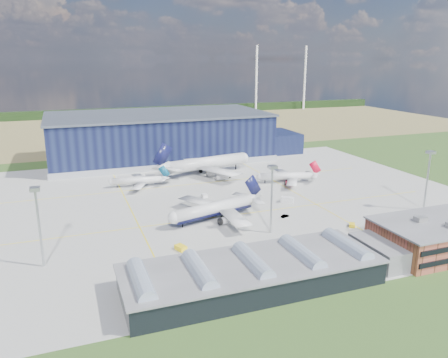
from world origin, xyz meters
TOP-DOWN VIEW (x-y plane):
  - ground at (0.00, 0.00)m, footprint 600.00×600.00m
  - apron at (0.00, 10.00)m, footprint 220.00×160.00m
  - farmland at (0.00, 220.00)m, footprint 600.00×220.00m
  - treeline at (0.00, 300.00)m, footprint 600.00×8.00m
  - hangar at (2.81, 94.80)m, footprint 145.00×62.00m
  - glass_concourse at (-6.45, -60.00)m, footprint 78.00×23.00m
  - light_mast_west at (-60.00, -30.00)m, footprint 2.60×2.60m
  - light_mast_center at (10.00, -30.00)m, footprint 2.60×2.60m
  - light_mast_east at (75.00, -30.00)m, footprint 2.60×2.60m
  - airliner_navy at (-3.75, -12.00)m, footprint 50.66×50.03m
  - airliner_red at (43.53, 22.00)m, footprint 38.14×37.66m
  - airliner_widebody at (14.46, 50.23)m, footprint 63.35×62.41m
  - airliner_regional at (-22.40, 39.76)m, footprint 32.25×31.75m
  - gse_tug_a at (-21.52, -33.01)m, footprint 3.45×4.29m
  - gse_tug_b at (38.64, -35.01)m, footprint 3.12×3.35m
  - gse_van_a at (-26.20, -42.24)m, footprint 5.89×4.45m
  - gse_cart_a at (1.39, 14.56)m, footprint 2.07×3.07m
  - gse_van_b at (30.38, -3.92)m, footprint 5.31×5.10m
  - gse_cart_b at (-17.58, 55.30)m, footprint 3.26×2.75m
  - car_a at (68.19, -48.00)m, footprint 4.07×1.98m
  - car_b at (21.45, -18.71)m, footprint 3.53×2.10m

SIDE VIEW (x-z plane):
  - ground at x=0.00m, z-range 0.00..0.00m
  - farmland at x=0.00m, z-range -0.01..0.01m
  - apron at x=0.00m, z-range -0.01..0.07m
  - car_b at x=21.45m, z-range 0.00..1.10m
  - gse_cart_b at x=-17.58m, z-range 0.00..1.20m
  - gse_tug_b at x=38.64m, z-range 0.00..1.21m
  - gse_cart_a at x=1.39m, z-range 0.00..1.32m
  - car_a at x=68.19m, z-range 0.00..1.34m
  - gse_tug_a at x=-21.52m, z-range 0.00..1.55m
  - gse_van_b at x=30.38m, z-range 0.00..2.32m
  - gse_van_a at x=-26.20m, z-range 0.00..2.36m
  - glass_concourse at x=-6.45m, z-range -0.61..7.99m
  - treeline at x=0.00m, z-range 0.00..8.00m
  - airliner_regional at x=-22.40m, z-range 0.00..9.20m
  - airliner_red at x=43.53m, z-range 0.00..10.15m
  - airliner_navy at x=-3.75m, z-range 0.00..13.47m
  - airliner_widebody at x=14.46m, z-range 0.00..17.70m
  - hangar at x=2.81m, z-range -1.43..24.67m
  - light_mast_west at x=-60.00m, z-range 3.93..26.93m
  - light_mast_center at x=10.00m, z-range 3.93..26.93m
  - light_mast_east at x=75.00m, z-range 3.93..26.93m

